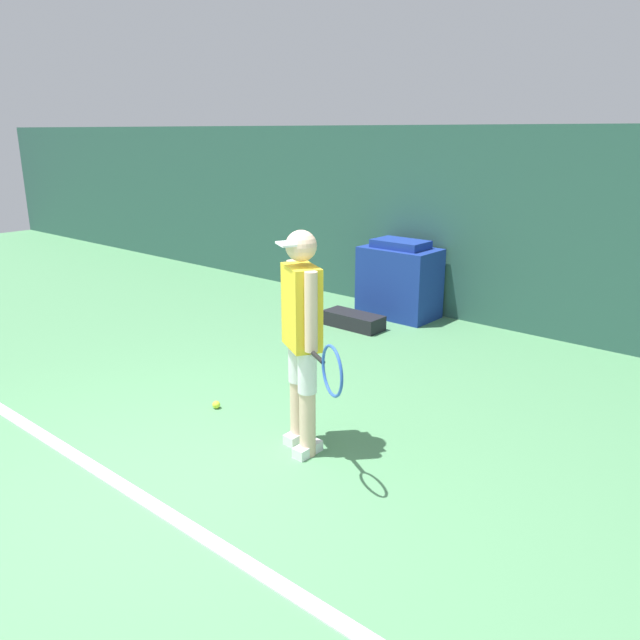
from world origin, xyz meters
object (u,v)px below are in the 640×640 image
covered_chair (399,280)px  tennis_ball (216,405)px  equipment_bag (353,320)px  tennis_player (303,333)px

covered_chair → tennis_ball: bearing=-83.6°
covered_chair → equipment_bag: (-0.14, -0.78, -0.38)m
equipment_bag → tennis_player: bearing=-59.5°
tennis_player → tennis_ball: 1.37m
tennis_player → equipment_bag: (-1.56, 2.65, -0.83)m
equipment_bag → covered_chair: bearing=80.1°
tennis_player → equipment_bag: 3.19m
tennis_ball → equipment_bag: bearing=101.1°
tennis_ball → covered_chair: size_ratio=0.07×
tennis_player → covered_chair: bearing=141.7°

